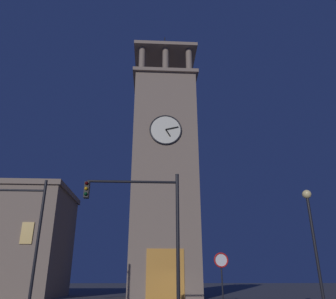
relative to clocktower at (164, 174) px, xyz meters
The scene contains 5 objects.
clocktower is the anchor object (origin of this frame).
traffic_signal_near 18.92m from the clocktower, 85.15° to the left, with size 4.38×0.41×6.24m.
traffic_signal_mid 17.70m from the clocktower, 58.54° to the left, with size 3.83×0.41×6.86m.
street_lamp 19.30m from the clocktower, 111.57° to the left, with size 0.44×0.44×5.79m.
no_horn_sign 17.03m from the clocktower, 100.02° to the left, with size 0.78×0.14×2.92m.
Camera 1 is at (1.85, 26.44, 1.63)m, focal length 34.83 mm.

